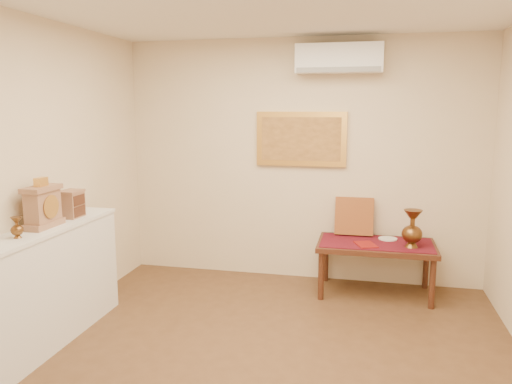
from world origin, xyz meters
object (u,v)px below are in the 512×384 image
(low_table, at_px, (376,249))
(mantel_clock, at_px, (43,206))
(display_ledge, at_px, (35,292))
(brass_urn_tall, at_px, (412,225))
(wooden_chest, at_px, (72,204))

(low_table, bearing_deg, mantel_clock, -147.65)
(mantel_clock, bearing_deg, display_ledge, -89.39)
(brass_urn_tall, xyz_separation_m, display_ledge, (-3.02, -1.78, -0.30))
(wooden_chest, bearing_deg, low_table, 26.20)
(display_ledge, distance_m, low_table, 3.27)
(mantel_clock, xyz_separation_m, low_table, (2.68, 1.70, -0.67))
(display_ledge, height_order, mantel_clock, mantel_clock)
(display_ledge, height_order, wooden_chest, wooden_chest)
(wooden_chest, relative_size, low_table, 0.20)
(mantel_clock, relative_size, low_table, 0.34)
(brass_urn_tall, relative_size, wooden_chest, 1.90)
(brass_urn_tall, relative_size, low_table, 0.39)
(wooden_chest, bearing_deg, mantel_clock, -91.66)
(mantel_clock, bearing_deg, brass_urn_tall, 27.85)
(mantel_clock, height_order, wooden_chest, mantel_clock)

